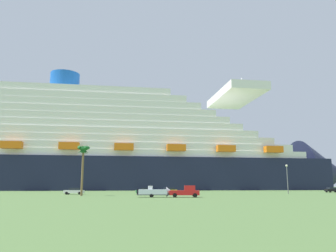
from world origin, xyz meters
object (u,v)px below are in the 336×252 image
small_boat_on_trailer (157,192)px  parked_car_white_van (74,191)px  cruise_ship (118,152)px  parked_car_green_wagon (145,191)px  parked_car_yellow_taxi (169,190)px  parked_car_black_coupe (332,190)px  street_lamp (287,175)px  pickup_truck (186,192)px  palm_tree (83,154)px

small_boat_on_trailer → parked_car_white_van: 27.93m
small_boat_on_trailer → parked_car_white_van: bearing=128.6°
cruise_ship → parked_car_green_wagon: 75.33m
cruise_ship → parked_car_yellow_taxi: cruise_ship is taller
cruise_ship → parked_car_black_coupe: size_ratio=50.30×
small_boat_on_trailer → parked_car_black_coupe: bearing=27.9°
street_lamp → parked_car_black_coupe: size_ratio=1.63×
small_boat_on_trailer → parked_car_black_coupe: size_ratio=1.64×
cruise_ship → street_lamp: (41.74, -79.13, -12.91)m
pickup_truck → parked_car_black_coupe: bearing=31.0°
street_lamp → pickup_truck: bearing=-151.1°
small_boat_on_trailer → parked_car_green_wagon: 21.70m
small_boat_on_trailer → parked_car_yellow_taxi: (6.87, 26.52, -0.13)m
cruise_ship → parked_car_green_wagon: (6.03, -73.14, -16.98)m
parked_car_white_van → parked_car_yellow_taxi: size_ratio=1.10×
cruise_ship → small_boat_on_trailer: 96.52m
cruise_ship → parked_car_green_wagon: cruise_ship is taller
cruise_ship → pickup_truck: (11.41, -95.87, -16.77)m
street_lamp → parked_car_white_van: street_lamp is taller
cruise_ship → parked_car_green_wagon: bearing=-85.3°
street_lamp → parked_car_yellow_taxi: 31.02m
parked_car_yellow_taxi → parked_car_black_coupe: size_ratio=0.98×
palm_tree → small_boat_on_trailer: bearing=-38.4°
cruise_ship → pickup_truck: size_ratio=39.17×
cruise_ship → parked_car_white_van: cruise_ship is taller
parked_car_white_van → parked_car_yellow_taxi: bearing=10.9°
palm_tree → parked_car_black_coupe: 77.22m
palm_tree → parked_car_yellow_taxi: (21.74, 14.74, -8.12)m
parked_car_green_wagon → parked_car_black_coupe: (59.42, 9.69, -0.00)m
cruise_ship → pickup_truck: cruise_ship is taller
parked_car_white_van → parked_car_green_wagon: (17.39, -0.12, -0.00)m
palm_tree → parked_car_green_wagon: bearing=33.8°
pickup_truck → parked_car_green_wagon: pickup_truck is taller
small_boat_on_trailer → parked_car_yellow_taxi: bearing=75.5°
parked_car_black_coupe → parked_car_white_van: bearing=-172.9°
parked_car_black_coupe → small_boat_on_trailer: bearing=-152.1°
parked_car_yellow_taxi → parked_car_green_wagon: size_ratio=0.96×
small_boat_on_trailer → street_lamp: size_ratio=1.01×
palm_tree → parked_car_green_wagon: palm_tree is taller
cruise_ship → parked_car_white_van: size_ratio=46.75×
palm_tree → parked_car_white_van: (-2.56, 10.05, -8.12)m
pickup_truck → parked_car_yellow_taxi: (1.53, 27.54, -0.21)m
small_boat_on_trailer → parked_car_green_wagon: size_ratio=1.61×
parked_car_white_van → parked_car_green_wagon: size_ratio=1.06×
street_lamp → parked_car_white_van: 53.60m
street_lamp → parked_car_green_wagon: street_lamp is taller
cruise_ship → parked_car_yellow_taxi: (12.94, -68.33, -16.98)m
parked_car_yellow_taxi → parked_car_white_van: bearing=-169.1°
pickup_truck → palm_tree: (-20.21, 12.80, 7.91)m
small_boat_on_trailer → street_lamp: bearing=23.8°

